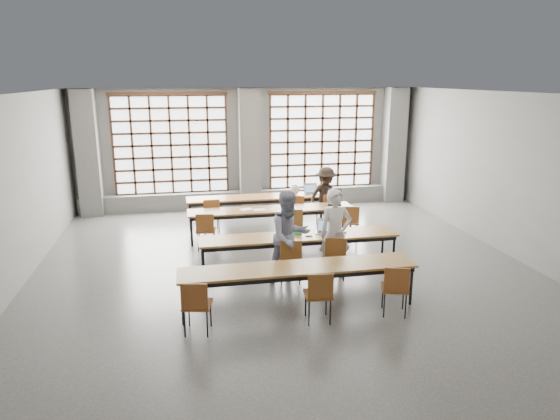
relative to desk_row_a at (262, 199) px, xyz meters
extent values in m
plane|color=#474745|center=(-0.10, -3.51, -0.66)|extent=(11.00, 11.00, 0.00)
plane|color=silver|center=(-0.10, -3.51, 2.84)|extent=(11.00, 11.00, 0.00)
plane|color=slate|center=(-0.10, 1.99, 1.09)|extent=(10.00, 0.00, 10.00)
plane|color=slate|center=(-0.10, -9.01, 1.09)|extent=(10.00, 0.00, 10.00)
plane|color=slate|center=(-5.10, -3.51, 1.09)|extent=(0.00, 11.00, 11.00)
plane|color=slate|center=(4.90, -3.51, 1.09)|extent=(0.00, 11.00, 11.00)
cube|color=#5A5A57|center=(-4.60, 1.71, 1.09)|extent=(0.60, 0.55, 3.50)
cube|color=#5A5A57|center=(-0.10, 1.71, 1.09)|extent=(0.60, 0.55, 3.50)
cube|color=#5A5A57|center=(4.40, 1.71, 1.09)|extent=(0.60, 0.55, 3.50)
cube|color=white|center=(-2.35, 1.97, 1.24)|extent=(3.20, 0.02, 2.80)
cube|color=black|center=(-2.35, 1.89, 1.24)|extent=(3.20, 0.05, 2.80)
cube|color=black|center=(-2.35, 1.89, -0.21)|extent=(3.32, 0.07, 0.10)
cube|color=black|center=(-2.35, 1.89, 2.69)|extent=(3.32, 0.07, 0.10)
cube|color=white|center=(2.15, 1.97, 1.24)|extent=(3.20, 0.02, 2.80)
cube|color=black|center=(2.15, 1.89, 1.24)|extent=(3.20, 0.05, 2.80)
cube|color=black|center=(2.15, 1.89, -0.21)|extent=(3.32, 0.07, 0.10)
cube|color=black|center=(2.15, 1.89, 2.69)|extent=(3.32, 0.07, 0.10)
cube|color=#5A5A57|center=(-0.10, 1.79, -0.41)|extent=(9.80, 0.35, 0.50)
cube|color=brown|center=(0.00, 0.00, 0.05)|extent=(4.00, 0.70, 0.04)
cube|color=black|center=(0.00, 0.00, -0.01)|extent=(3.90, 0.64, 0.08)
cylinder|color=black|center=(-1.92, -0.29, -0.32)|extent=(0.05, 0.05, 0.69)
cylinder|color=black|center=(-1.92, 0.29, -0.32)|extent=(0.05, 0.05, 0.69)
cylinder|color=black|center=(1.92, -0.29, -0.32)|extent=(0.05, 0.05, 0.69)
cylinder|color=black|center=(1.92, 0.29, -0.32)|extent=(0.05, 0.05, 0.69)
cube|color=brown|center=(0.01, -1.31, 0.05)|extent=(4.00, 0.70, 0.04)
cube|color=black|center=(0.01, -1.31, -0.01)|extent=(3.90, 0.64, 0.08)
cylinder|color=black|center=(-1.91, -1.60, -0.32)|extent=(0.05, 0.05, 0.69)
cylinder|color=black|center=(-1.91, -1.02, -0.32)|extent=(0.05, 0.05, 0.69)
cylinder|color=black|center=(1.93, -1.60, -0.32)|extent=(0.05, 0.05, 0.69)
cylinder|color=black|center=(1.93, -1.02, -0.32)|extent=(0.05, 0.05, 0.69)
cube|color=brown|center=(0.18, -3.49, 0.05)|extent=(4.00, 0.70, 0.04)
cube|color=black|center=(0.18, -3.49, -0.01)|extent=(3.90, 0.64, 0.08)
cylinder|color=black|center=(-1.74, -3.78, -0.32)|extent=(0.05, 0.05, 0.69)
cylinder|color=black|center=(-1.74, -3.20, -0.32)|extent=(0.05, 0.05, 0.69)
cylinder|color=black|center=(2.10, -3.78, -0.32)|extent=(0.05, 0.05, 0.69)
cylinder|color=black|center=(2.10, -3.20, -0.32)|extent=(0.05, 0.05, 0.69)
cube|color=brown|center=(-0.22, -5.14, 0.05)|extent=(4.00, 0.70, 0.04)
cube|color=black|center=(-0.22, -5.14, -0.01)|extent=(3.90, 0.64, 0.08)
cylinder|color=black|center=(-2.14, -5.43, -0.32)|extent=(0.05, 0.05, 0.69)
cylinder|color=black|center=(-2.14, -4.85, -0.32)|extent=(0.05, 0.05, 0.69)
cylinder|color=black|center=(1.70, -5.43, -0.32)|extent=(0.05, 0.05, 0.69)
cylinder|color=black|center=(1.70, -4.85, -0.32)|extent=(0.05, 0.05, 0.69)
cube|color=brown|center=(-1.40, -0.55, -0.21)|extent=(0.44, 0.44, 0.04)
cube|color=brown|center=(-1.39, -0.75, 0.02)|extent=(0.40, 0.05, 0.40)
cylinder|color=black|center=(-1.40, -0.55, -0.44)|extent=(0.02, 0.02, 0.45)
cube|color=maroon|center=(0.80, -0.55, -0.21)|extent=(0.51, 0.51, 0.04)
cube|color=maroon|center=(0.75, -0.74, 0.02)|extent=(0.40, 0.13, 0.40)
cylinder|color=black|center=(0.80, -0.55, -0.44)|extent=(0.02, 0.02, 0.45)
cube|color=maroon|center=(1.60, -0.55, -0.21)|extent=(0.52, 0.52, 0.04)
cube|color=maroon|center=(1.66, -0.74, 0.02)|extent=(0.39, 0.14, 0.40)
cylinder|color=black|center=(1.60, -0.55, -0.44)|extent=(0.02, 0.02, 0.45)
cube|color=brown|center=(-1.59, -1.86, -0.21)|extent=(0.48, 0.48, 0.04)
cube|color=brown|center=(-1.62, -2.06, 0.02)|extent=(0.40, 0.09, 0.40)
cylinder|color=black|center=(-1.59, -1.86, -0.44)|extent=(0.02, 0.02, 0.45)
cube|color=brown|center=(0.41, -1.86, -0.21)|extent=(0.44, 0.44, 0.04)
cube|color=brown|center=(0.40, -2.06, 0.02)|extent=(0.40, 0.05, 0.40)
cylinder|color=black|center=(0.41, -1.86, -0.44)|extent=(0.02, 0.02, 0.45)
cube|color=brown|center=(1.81, -1.86, -0.21)|extent=(0.51, 0.51, 0.04)
cube|color=brown|center=(1.76, -2.05, 0.02)|extent=(0.40, 0.13, 0.40)
cylinder|color=black|center=(1.81, -1.86, -0.44)|extent=(0.02, 0.02, 0.45)
cube|color=brown|center=(-0.12, -4.04, -0.21)|extent=(0.47, 0.47, 0.04)
cube|color=brown|center=(-0.14, -4.24, 0.02)|extent=(0.40, 0.08, 0.40)
cylinder|color=black|center=(-0.12, -4.04, -0.44)|extent=(0.02, 0.02, 0.45)
cube|color=#682F14|center=(0.78, -4.04, -0.21)|extent=(0.53, 0.53, 0.04)
cube|color=#682F14|center=(0.72, -4.23, 0.02)|extent=(0.39, 0.15, 0.40)
cylinder|color=black|center=(0.78, -4.04, -0.44)|extent=(0.02, 0.02, 0.45)
cube|color=maroon|center=(-1.92, -5.69, -0.21)|extent=(0.50, 0.50, 0.04)
cube|color=maroon|center=(-1.96, -5.89, 0.02)|extent=(0.40, 0.11, 0.40)
cylinder|color=black|center=(-1.92, -5.69, -0.44)|extent=(0.02, 0.02, 0.45)
cube|color=brown|center=(-0.02, -5.69, -0.21)|extent=(0.46, 0.46, 0.04)
cube|color=brown|center=(-0.04, -5.89, 0.02)|extent=(0.40, 0.07, 0.40)
cylinder|color=black|center=(-0.02, -5.69, -0.44)|extent=(0.02, 0.02, 0.45)
cube|color=brown|center=(1.28, -5.69, -0.21)|extent=(0.53, 0.53, 0.04)
cube|color=brown|center=(1.22, -5.88, 0.02)|extent=(0.39, 0.15, 0.40)
cylinder|color=black|center=(1.28, -5.69, -0.44)|extent=(0.02, 0.02, 0.45)
imported|color=silver|center=(0.78, -3.99, 0.21)|extent=(0.66, 0.45, 1.76)
imported|color=#1A2050|center=(-0.12, -3.99, 0.22)|extent=(1.02, 0.89, 1.77)
imported|color=black|center=(1.60, -0.50, 0.11)|extent=(1.10, 0.78, 1.55)
cube|color=#BBBABF|center=(0.73, -3.44, 0.08)|extent=(0.44, 0.39, 0.02)
cube|color=black|center=(0.72, -3.45, 0.09)|extent=(0.35, 0.29, 0.00)
cube|color=#BBBABF|center=(0.79, -3.31, 0.20)|extent=(0.35, 0.21, 0.26)
cube|color=#82A5E1|center=(0.78, -3.32, 0.17)|extent=(0.30, 0.18, 0.21)
cube|color=#B8B9BE|center=(1.35, 0.05, 0.08)|extent=(0.38, 0.29, 0.02)
cube|color=black|center=(1.35, 0.04, 0.09)|extent=(0.32, 0.21, 0.00)
cube|color=#B8B9BE|center=(1.36, 0.19, 0.20)|extent=(0.36, 0.10, 0.26)
cube|color=#89A4ED|center=(1.36, 0.18, 0.17)|extent=(0.31, 0.08, 0.21)
ellipsoid|color=silver|center=(1.13, -3.51, 0.08)|extent=(0.10, 0.07, 0.04)
cube|color=#2F9146|center=(0.13, -3.41, 0.11)|extent=(0.27, 0.17, 0.09)
cube|color=black|center=(0.36, -3.59, 0.07)|extent=(0.13, 0.06, 0.01)
cube|color=white|center=(-0.59, -1.26, 0.07)|extent=(0.35, 0.30, 0.00)
cube|color=white|center=(-0.29, -1.36, 0.07)|extent=(0.31, 0.22, 0.00)
cube|color=silver|center=(0.11, -1.31, 0.07)|extent=(0.34, 0.29, 0.00)
cube|color=black|center=(1.61, -1.26, 0.27)|extent=(0.37, 0.30, 0.40)
ellipsoid|color=silver|center=(0.90, 0.05, 0.21)|extent=(0.27, 0.22, 0.29)
cube|color=maroon|center=(-1.92, -5.69, -0.16)|extent=(0.21, 0.11, 0.06)
camera|label=1|loc=(-2.02, -12.75, 3.13)|focal=32.00mm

